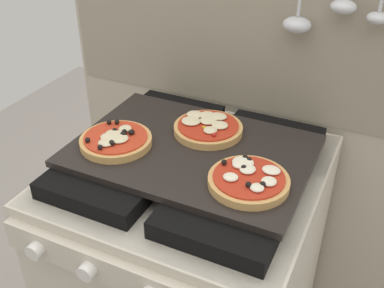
# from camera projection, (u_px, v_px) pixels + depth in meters

# --- Properties ---
(kitchen_backsplash) EXTENTS (1.10, 0.09, 1.55)m
(kitchen_backsplash) POSITION_uv_depth(u_px,v_px,m) (240.00, 130.00, 1.38)
(kitchen_backsplash) COLOR #B2A893
(kitchen_backsplash) RESTS_ON ground_plane
(stove) EXTENTS (0.60, 0.64, 0.90)m
(stove) POSITION_uv_depth(u_px,v_px,m) (192.00, 285.00, 1.31)
(stove) COLOR beige
(stove) RESTS_ON ground_plane
(baking_tray) EXTENTS (0.54, 0.38, 0.02)m
(baking_tray) POSITION_uv_depth(u_px,v_px,m) (192.00, 151.00, 1.07)
(baking_tray) COLOR black
(baking_tray) RESTS_ON stove
(pizza_left) EXTENTS (0.17, 0.17, 0.03)m
(pizza_left) POSITION_uv_depth(u_px,v_px,m) (116.00, 140.00, 1.06)
(pizza_left) COLOR tan
(pizza_left) RESTS_ON baking_tray
(pizza_right) EXTENTS (0.17, 0.17, 0.03)m
(pizza_right) POSITION_uv_depth(u_px,v_px,m) (249.00, 179.00, 0.94)
(pizza_right) COLOR tan
(pizza_right) RESTS_ON baking_tray
(pizza_center) EXTENTS (0.17, 0.17, 0.03)m
(pizza_center) POSITION_uv_depth(u_px,v_px,m) (208.00, 127.00, 1.11)
(pizza_center) COLOR tan
(pizza_center) RESTS_ON baking_tray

